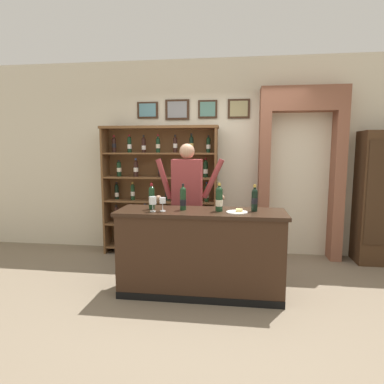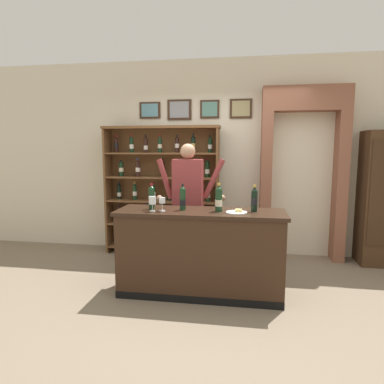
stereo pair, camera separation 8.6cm
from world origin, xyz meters
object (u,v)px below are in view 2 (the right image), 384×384
shopkeeper (188,195)px  tasting_bottle_vin_santo (152,197)px  tasting_bottle_rosso (183,198)px  tasting_bottle_super_tuscan (254,199)px  wine_shelf (162,188)px  cheese_plate (237,212)px  wine_glass_spare (152,201)px  tasting_bottle_bianco (219,199)px  wine_glass_right (162,201)px  tasting_counter (200,252)px

shopkeeper → tasting_bottle_vin_santo: 0.69m
tasting_bottle_rosso → tasting_bottle_super_tuscan: bearing=2.3°
wine_shelf → cheese_plate: (1.18, -1.45, -0.06)m
wine_shelf → cheese_plate: bearing=-50.9°
shopkeeper → wine_glass_spare: (-0.27, -0.75, 0.03)m
tasting_bottle_super_tuscan → cheese_plate: (-0.19, -0.12, -0.13)m
tasting_bottle_rosso → tasting_bottle_bianco: (0.40, -0.02, 0.01)m
tasting_bottle_bianco → tasting_bottle_super_tuscan: 0.39m
tasting_bottle_bianco → cheese_plate: bearing=-17.8°
tasting_bottle_bianco → wine_glass_spare: tasting_bottle_bianco is taller
wine_glass_right → tasting_counter: bearing=13.3°
tasting_counter → tasting_bottle_vin_santo: size_ratio=6.42×
shopkeeper → cheese_plate: (0.65, -0.70, -0.08)m
tasting_bottle_super_tuscan → wine_glass_spare: bearing=-171.2°
wine_glass_spare → cheese_plate: (0.92, 0.05, -0.11)m
tasting_counter → tasting_bottle_super_tuscan: 0.85m
shopkeeper → wine_glass_right: bearing=-102.8°
tasting_bottle_super_tuscan → tasting_bottle_vin_santo: bearing=-178.6°
wine_shelf → tasting_bottle_vin_santo: (0.22, -1.36, 0.07)m
tasting_bottle_super_tuscan → wine_glass_right: tasting_bottle_super_tuscan is taller
wine_shelf → tasting_bottle_super_tuscan: size_ratio=6.73×
tasting_bottle_rosso → tasting_bottle_bianco: size_ratio=0.95×
tasting_counter → tasting_bottle_bianco: size_ratio=5.99×
tasting_bottle_vin_santo → wine_glass_right: (0.15, -0.12, -0.03)m
shopkeeper → tasting_bottle_super_tuscan: size_ratio=5.81×
wine_glass_right → wine_glass_spare: bearing=-164.5°
wine_shelf → tasting_bottle_rosso: (0.58, -1.37, 0.06)m
tasting_counter → cheese_plate: (0.40, -0.07, 0.49)m
tasting_bottle_super_tuscan → wine_glass_right: bearing=-171.9°
wine_shelf → tasting_counter: wine_shelf is taller
shopkeeper → tasting_bottle_vin_santo: (-0.32, -0.61, 0.05)m
wine_glass_right → cheese_plate: 0.82m
tasting_bottle_bianco → shopkeeper: bearing=125.3°
wine_glass_spare → cheese_plate: 0.93m
wine_glass_right → cheese_plate: bearing=1.9°
cheese_plate → shopkeeper: bearing=133.0°
tasting_counter → tasting_bottle_rosso: tasting_bottle_rosso is taller
wine_shelf → shopkeeper: (0.53, -0.76, 0.02)m
tasting_counter → tasting_bottle_rosso: 0.65m
wine_shelf → tasting_bottle_super_tuscan: (1.37, -1.34, 0.06)m
tasting_bottle_rosso → tasting_bottle_super_tuscan: 0.79m
wine_shelf → shopkeeper: 0.93m
tasting_counter → shopkeeper: (-0.25, 0.63, 0.57)m
shopkeeper → cheese_plate: bearing=-47.0°
tasting_bottle_super_tuscan → wine_glass_right: (-1.00, -0.14, -0.02)m
tasting_bottle_bianco → cheese_plate: size_ratio=1.37×
tasting_bottle_vin_santo → cheese_plate: size_ratio=1.28×
wine_shelf → tasting_counter: (0.78, -1.38, -0.55)m
shopkeeper → cheese_plate: 0.96m
tasting_bottle_rosso → shopkeeper: bearing=94.1°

